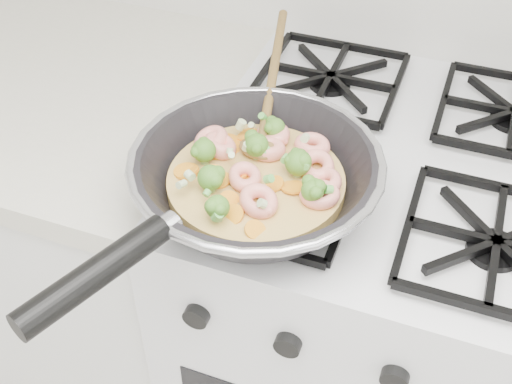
% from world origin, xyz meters
% --- Properties ---
extents(stove, '(0.60, 0.60, 0.92)m').
position_xyz_m(stove, '(0.00, 1.70, 0.46)').
color(stove, white).
rests_on(stove, ground).
extents(counter_left, '(1.00, 0.60, 0.90)m').
position_xyz_m(counter_left, '(-0.80, 1.70, 0.45)').
color(counter_left, white).
rests_on(counter_left, ground).
extents(skillet, '(0.33, 0.67, 0.10)m').
position_xyz_m(skillet, '(-0.16, 1.52, 0.96)').
color(skillet, black).
rests_on(skillet, stove).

